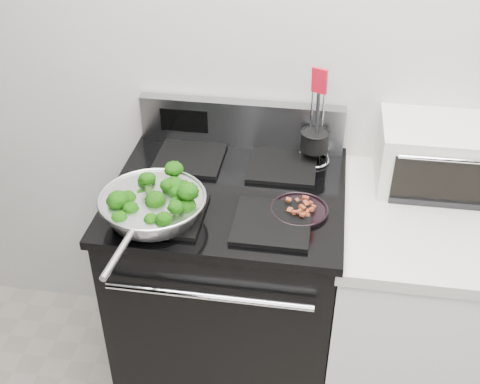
% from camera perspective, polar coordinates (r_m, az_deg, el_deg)
% --- Properties ---
extents(back_wall, '(4.00, 0.02, 2.70)m').
position_cam_1_polar(back_wall, '(2.13, 8.53, 13.62)').
color(back_wall, silver).
rests_on(back_wall, ground).
extents(gas_range, '(0.79, 0.69, 1.13)m').
position_cam_1_polar(gas_range, '(2.34, -1.02, -9.10)').
color(gas_range, black).
rests_on(gas_range, floor).
extents(counter, '(0.62, 0.68, 0.92)m').
position_cam_1_polar(counter, '(2.36, 15.89, -11.06)').
color(counter, white).
rests_on(counter, floor).
extents(skillet, '(0.34, 0.54, 0.07)m').
position_cam_1_polar(skillet, '(1.89, -8.29, -1.29)').
color(skillet, silver).
rests_on(skillet, gas_range).
extents(broccoli_pile, '(0.27, 0.27, 0.09)m').
position_cam_1_polar(broccoli_pile, '(1.88, -8.31, -0.78)').
color(broccoli_pile, black).
rests_on(broccoli_pile, skillet).
extents(bacon_plate, '(0.19, 0.19, 0.04)m').
position_cam_1_polar(bacon_plate, '(1.94, 5.65, -1.45)').
color(bacon_plate, black).
rests_on(bacon_plate, gas_range).
extents(utensil_holder, '(0.12, 0.12, 0.37)m').
position_cam_1_polar(utensil_holder, '(2.18, 7.07, 4.40)').
color(utensil_holder, silver).
rests_on(utensil_holder, gas_range).
extents(toaster_oven, '(0.40, 0.31, 0.23)m').
position_cam_1_polar(toaster_oven, '(2.18, 18.18, 3.37)').
color(toaster_oven, silver).
rests_on(toaster_oven, counter).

